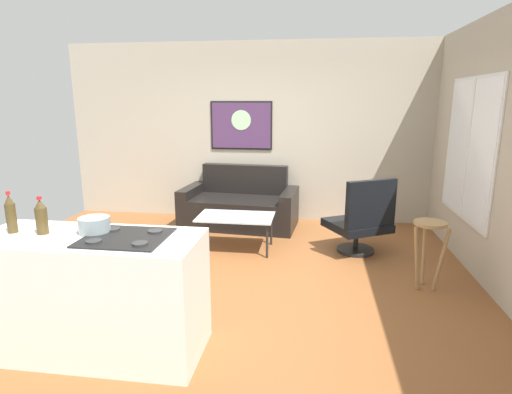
# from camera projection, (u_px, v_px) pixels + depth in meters

# --- Properties ---
(ground) EXTENTS (6.40, 6.40, 0.04)m
(ground) POSITION_uv_depth(u_px,v_px,m) (237.00, 278.00, 4.61)
(ground) COLOR brown
(back_wall) EXTENTS (6.40, 0.05, 2.80)m
(back_wall) POSITION_uv_depth(u_px,v_px,m) (264.00, 133.00, 6.62)
(back_wall) COLOR #B1A894
(back_wall) RESTS_ON ground
(right_wall) EXTENTS (0.05, 6.40, 2.80)m
(right_wall) POSITION_uv_depth(u_px,v_px,m) (494.00, 151.00, 4.21)
(right_wall) COLOR #B3A791
(right_wall) RESTS_ON ground
(couch) EXTENTS (1.80, 1.03, 0.90)m
(couch) POSITION_uv_depth(u_px,v_px,m) (240.00, 207.00, 6.44)
(couch) COLOR black
(couch) RESTS_ON ground
(coffee_table) EXTENTS (0.97, 0.59, 0.45)m
(coffee_table) POSITION_uv_depth(u_px,v_px,m) (236.00, 219.00, 5.35)
(coffee_table) COLOR silver
(coffee_table) RESTS_ON ground
(armchair) EXTENTS (0.91, 0.90, 0.98)m
(armchair) POSITION_uv_depth(u_px,v_px,m) (362.00, 221.00, 5.18)
(armchair) COLOR black
(armchair) RESTS_ON ground
(bar_stool) EXTENTS (0.37, 0.36, 0.72)m
(bar_stool) POSITION_uv_depth(u_px,v_px,m) (429.00, 238.00, 4.20)
(bar_stool) COLOR #A07C4C
(bar_stool) RESTS_ON ground
(kitchen_counter) EXTENTS (1.67, 0.68, 0.95)m
(kitchen_counter) POSITION_uv_depth(u_px,v_px,m) (93.00, 294.00, 3.16)
(kitchen_counter) COLOR white
(kitchen_counter) RESTS_ON ground
(soda_bottle) EXTENTS (0.07, 0.07, 0.32)m
(soda_bottle) POSITION_uv_depth(u_px,v_px,m) (11.00, 214.00, 3.12)
(soda_bottle) COLOR #49391C
(soda_bottle) RESTS_ON kitchen_counter
(soda_bottle_2) EXTENTS (0.09, 0.09, 0.29)m
(soda_bottle_2) POSITION_uv_depth(u_px,v_px,m) (41.00, 217.00, 3.09)
(soda_bottle_2) COLOR #49391C
(soda_bottle_2) RESTS_ON kitchen_counter
(mixing_bowl) EXTENTS (0.23, 0.23, 0.12)m
(mixing_bowl) POSITION_uv_depth(u_px,v_px,m) (94.00, 225.00, 3.12)
(mixing_bowl) COLOR #8A989C
(mixing_bowl) RESTS_ON kitchen_counter
(wall_painting) EXTENTS (0.99, 0.03, 0.76)m
(wall_painting) POSITION_uv_depth(u_px,v_px,m) (241.00, 125.00, 6.60)
(wall_painting) COLOR black
(window) EXTENTS (0.03, 1.55, 1.65)m
(window) POSITION_uv_depth(u_px,v_px,m) (469.00, 149.00, 4.81)
(window) COLOR silver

